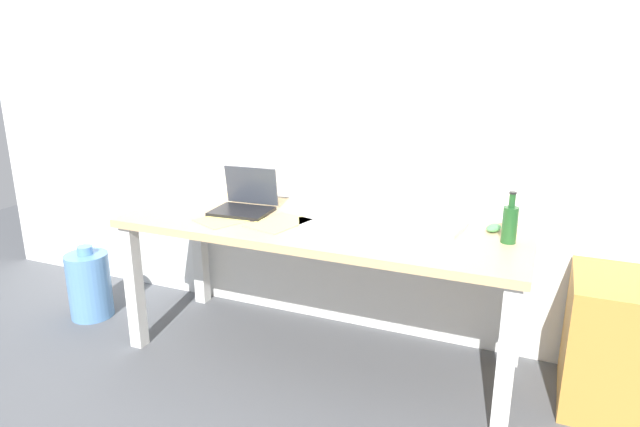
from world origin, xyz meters
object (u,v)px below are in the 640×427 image
Objects in this scene: computer_mouse at (494,228)px; filing_cabinet at (614,344)px; laptop_right at (433,217)px; beer_bottle at (510,223)px; desk at (320,240)px; laptop_left at (245,203)px; water_cooler_jug at (89,285)px.

filing_cabinet is (0.56, -0.09, -0.44)m from computer_mouse.
laptop_right is 1.43× the size of beer_bottle.
desk is 3.30× the size of filing_cabinet.
laptop_right is 0.28m from computer_mouse.
laptop_left is 1.35× the size of beer_bottle.
laptop_left is 1.32m from beer_bottle.
beer_bottle reaches higher than laptop_left.
laptop_left is at bearing 10.10° from water_cooler_jug.
laptop_right reaches higher than water_cooler_jug.
beer_bottle is at bearing 0.98° from laptop_left.
desk reaches higher than water_cooler_jug.
laptop_right is 3.32× the size of computer_mouse.
computer_mouse is at bearing 119.27° from beer_bottle.
desk is 1.50m from water_cooler_jug.
laptop_right reaches higher than computer_mouse.
laptop_right is 0.75× the size of water_cooler_jug.
laptop_left is at bearing -177.76° from filing_cabinet.
beer_bottle reaches higher than laptop_right.
laptop_left is at bearing -179.02° from beer_bottle.
desk is at bearing -148.80° from computer_mouse.
laptop_right reaches higher than filing_cabinet.
beer_bottle is 0.17m from computer_mouse.
laptop_left is 0.71× the size of water_cooler_jug.
water_cooler_jug is 0.73× the size of filing_cabinet.
laptop_right is at bearing -159.10° from computer_mouse.
laptop_left is 0.97m from laptop_right.
filing_cabinet is (0.84, -0.07, -0.46)m from laptop_right.
water_cooler_jug is (-1.95, -0.32, -0.57)m from laptop_right.
computer_mouse is (1.25, 0.16, -0.03)m from laptop_left.
laptop_left is (-0.45, 0.04, 0.13)m from desk.
water_cooler_jug is (-0.99, -0.18, -0.57)m from laptop_left.
water_cooler_jug is (-1.43, -0.13, -0.43)m from desk.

